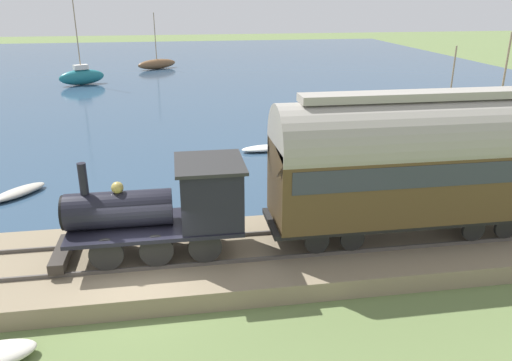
{
  "coord_description": "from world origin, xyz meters",
  "views": [
    {
      "loc": [
        -12.9,
        -1.16,
        8.23
      ],
      "look_at": [
        5.33,
        -4.12,
        1.31
      ],
      "focal_mm": 35.0,
      "sensor_mm": 36.0,
      "label": 1
    }
  ],
  "objects": [
    {
      "name": "rowboat_mid_harbor",
      "position": [
        8.01,
        -10.28,
        0.22
      ],
      "size": [
        2.86,
        2.37,
        0.42
      ],
      "rotation": [
        0.0,
        0.0,
        -0.99
      ],
      "color": "silver",
      "rests_on": "harbor_water"
    },
    {
      "name": "rowboat_off_pier",
      "position": [
        13.35,
        -5.96,
        0.17
      ],
      "size": [
        1.23,
        2.83,
        0.32
      ],
      "rotation": [
        0.0,
        0.0,
        0.11
      ],
      "color": "silver",
      "rests_on": "harbor_water"
    },
    {
      "name": "steam_locomotive",
      "position": [
        1.16,
        -0.9,
        2.32
      ],
      "size": [
        2.33,
        5.75,
        3.01
      ],
      "color": "black",
      "rests_on": "rail_embankment"
    },
    {
      "name": "sailboat_white",
      "position": [
        15.29,
        -17.82,
        0.53
      ],
      "size": [
        2.67,
        4.87,
        5.35
      ],
      "rotation": [
        0.0,
        0.0,
        -0.24
      ],
      "color": "white",
      "rests_on": "harbor_water"
    },
    {
      "name": "harbor_water",
      "position": [
        43.88,
        0.0,
        0.0
      ],
      "size": [
        80.0,
        80.0,
        0.01
      ],
      "color": "#2D4760",
      "rests_on": "ground"
    },
    {
      "name": "rail_embankment",
      "position": [
        1.16,
        0.0,
        0.3
      ],
      "size": [
        4.85,
        56.0,
        0.72
      ],
      "color": "#84755B",
      "rests_on": "ground"
    },
    {
      "name": "ground_plane",
      "position": [
        0.0,
        0.0,
        0.0
      ],
      "size": [
        200.0,
        200.0,
        0.0
      ],
      "primitive_type": "plane",
      "color": "#607542"
    },
    {
      "name": "passenger_coach",
      "position": [
        1.16,
        -8.38,
        3.32
      ],
      "size": [
        2.51,
        9.08,
        4.76
      ],
      "color": "black",
      "rests_on": "rail_embankment"
    },
    {
      "name": "sailboat_teal",
      "position": [
        37.59,
        7.64,
        0.83
      ],
      "size": [
        3.01,
        4.4,
        9.94
      ],
      "rotation": [
        0.0,
        0.0,
        0.46
      ],
      "color": "#1E707A",
      "rests_on": "harbor_water"
    },
    {
      "name": "sailboat_brown",
      "position": [
        47.47,
        0.77,
        0.59
      ],
      "size": [
        3.61,
        4.77,
        6.27
      ],
      "rotation": [
        0.0,
        0.0,
        0.57
      ],
      "color": "brown",
      "rests_on": "harbor_water"
    },
    {
      "name": "rowboat_far_out",
      "position": [
        8.57,
        5.8,
        0.17
      ],
      "size": [
        2.55,
        2.3,
        0.33
      ],
      "rotation": [
        0.0,
        0.0,
        0.89
      ],
      "color": "#B7B2A3",
      "rests_on": "harbor_water"
    },
    {
      "name": "sailboat_navy",
      "position": [
        9.59,
        -17.21,
        0.74
      ],
      "size": [
        3.71,
        4.52,
        6.55
      ],
      "rotation": [
        0.0,
        0.0,
        0.54
      ],
      "color": "#192347",
      "rests_on": "harbor_water"
    }
  ]
}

